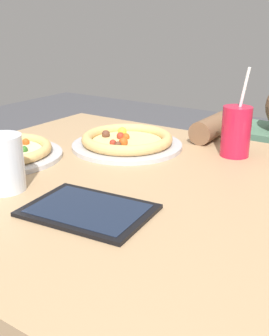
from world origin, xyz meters
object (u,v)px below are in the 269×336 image
object	(u,v)px
drink_cup_colored	(236,131)
water_cup_clear	(3,162)
pizza_far	(127,141)
pizza_near	(4,152)
tablet	(87,210)

from	to	relation	value
drink_cup_colored	water_cup_clear	distance (m)	0.60
pizza_far	water_cup_clear	distance (m)	0.41
pizza_near	water_cup_clear	distance (m)	0.23
pizza_near	water_cup_clear	size ratio (longest dim) A/B	2.50
pizza_near	pizza_far	xyz separation A→B (m)	(0.22, 0.26, 0.00)
pizza_near	pizza_far	size ratio (longest dim) A/B	0.97
tablet	pizza_far	bearing A→B (deg)	114.76
pizza_far	drink_cup_colored	bearing A→B (deg)	20.01
drink_cup_colored	pizza_near	bearing A→B (deg)	-143.89
pizza_near	tablet	xyz separation A→B (m)	(0.40, -0.13, -0.01)
pizza_near	pizza_far	distance (m)	0.34
drink_cup_colored	tablet	size ratio (longest dim) A/B	0.93
pizza_far	tablet	size ratio (longest dim) A/B	1.24
pizza_far	tablet	distance (m)	0.43
water_cup_clear	drink_cup_colored	bearing A→B (deg)	57.29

